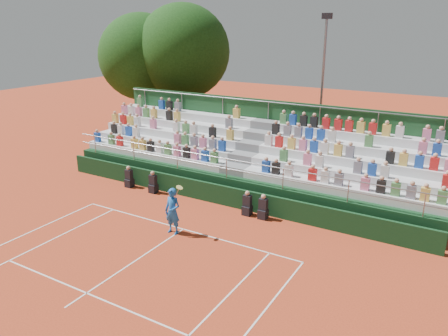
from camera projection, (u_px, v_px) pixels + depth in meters
The scene contains 8 objects.
ground at pixel (183, 229), 18.94m from camera, with size 90.00×90.00×0.00m, color #B73E1E.
courtside_wall at pixel (221, 195), 21.40m from camera, with size 20.00×0.15×1.00m, color black.
line_officials at pixel (194, 193), 21.67m from camera, with size 8.46×0.40×1.19m.
grandstand at pixel (251, 166), 23.85m from camera, with size 20.00×5.20×4.40m.
tennis_player at pixel (173, 211), 18.29m from camera, with size 0.90×0.50×2.22m.
tree_west at pixel (142, 57), 32.77m from camera, with size 6.43×6.43×9.30m.
tree_east at pixel (183, 52), 31.85m from camera, with size 6.83×6.83×9.95m.
floodlight_mast at pixel (323, 78), 27.20m from camera, with size 0.60×0.25×9.09m.
Camera 1 is at (10.21, -13.87, 8.50)m, focal length 35.00 mm.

